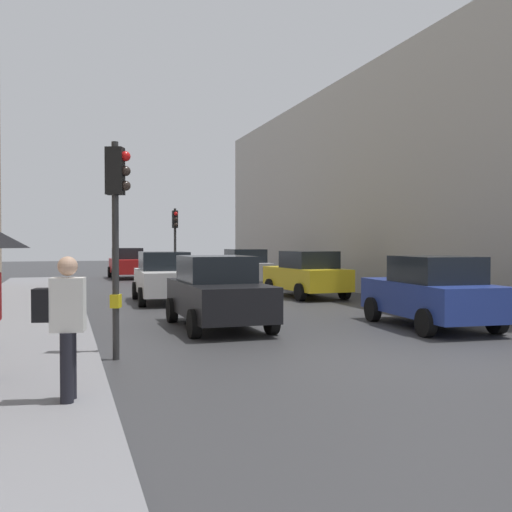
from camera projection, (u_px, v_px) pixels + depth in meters
ground_plane at (435, 364)px, 10.20m from camera, size 120.00×120.00×0.00m
sidewalk_kerb at (14, 330)px, 13.70m from camera, size 3.37×40.00×0.16m
building_facade_right at (431, 192)px, 29.77m from camera, size 12.00×29.47×9.23m
traffic_light_near_right at (117, 210)px, 10.54m from camera, size 0.45×0.34×3.88m
traffic_light_far_median at (175, 232)px, 28.69m from camera, size 0.25×0.44×3.73m
car_yellow_taxi at (307, 274)px, 22.60m from camera, size 2.25×4.31×1.76m
car_white_compact at (164, 277)px, 20.77m from camera, size 2.14×4.26×1.76m
car_red_sedan at (128, 263)px, 34.30m from camera, size 2.05×4.21×1.76m
car_blue_van at (432, 292)px, 14.56m from camera, size 2.24×4.31×1.76m
car_dark_suv at (218, 292)px, 14.57m from camera, size 2.04×4.21×1.76m
car_silver_hatchback at (244, 267)px, 28.73m from camera, size 2.07×4.23×1.76m
pedestrian_with_black_backpack at (64, 319)px, 7.24m from camera, size 0.64×0.39×1.77m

